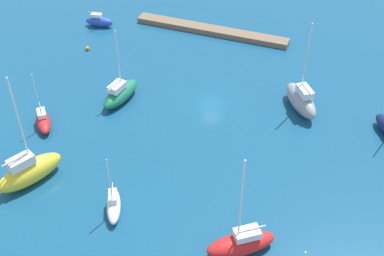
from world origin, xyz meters
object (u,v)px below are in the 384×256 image
(sailboat_blue_center_basin, at_px, (99,21))
(sailboat_gray_near_pier, at_px, (301,100))
(pier_dock, at_px, (211,30))
(sailboat_red_east_end, at_px, (241,243))
(sailboat_white_along_channel, at_px, (114,205))
(sailboat_red_inner_mooring, at_px, (43,121))
(mooring_buoy_orange, at_px, (87,48))
(sailboat_green_far_north, at_px, (120,93))
(sailboat_yellow_off_beacon, at_px, (29,171))

(sailboat_blue_center_basin, xyz_separation_m, sailboat_gray_near_pier, (-36.09, 11.07, 0.64))
(pier_dock, distance_m, sailboat_red_east_end, 43.65)
(sailboat_white_along_channel, bearing_deg, sailboat_blue_center_basin, -175.50)
(pier_dock, xyz_separation_m, sailboat_red_inner_mooring, (12.30, 30.46, 0.42))
(sailboat_gray_near_pier, distance_m, mooring_buoy_orange, 34.36)
(mooring_buoy_orange, bearing_deg, sailboat_gray_near_pier, 174.12)
(sailboat_green_far_north, xyz_separation_m, sailboat_blue_center_basin, (12.83, -17.64, -0.28))
(sailboat_green_far_north, bearing_deg, sailboat_gray_near_pier, -65.85)
(sailboat_red_inner_mooring, distance_m, sailboat_yellow_off_beacon, 10.00)
(sailboat_green_far_north, height_order, sailboat_gray_near_pier, sailboat_gray_near_pier)
(sailboat_green_far_north, distance_m, mooring_buoy_orange, 14.89)
(sailboat_white_along_channel, height_order, mooring_buoy_orange, sailboat_white_along_channel)
(sailboat_yellow_off_beacon, bearing_deg, sailboat_red_east_end, -66.20)
(sailboat_white_along_channel, relative_size, sailboat_red_east_end, 0.63)
(sailboat_green_far_north, relative_size, sailboat_blue_center_basin, 1.47)
(sailboat_gray_near_pier, relative_size, sailboat_red_east_end, 1.01)
(sailboat_red_inner_mooring, height_order, sailboat_white_along_channel, sailboat_red_inner_mooring)
(sailboat_blue_center_basin, bearing_deg, pier_dock, 5.32)
(pier_dock, distance_m, sailboat_white_along_channel, 40.16)
(sailboat_white_along_channel, height_order, sailboat_red_east_end, sailboat_red_east_end)
(sailboat_white_along_channel, relative_size, mooring_buoy_orange, 12.20)
(sailboat_white_along_channel, xyz_separation_m, sailboat_yellow_off_beacon, (10.72, -0.60, 0.76))
(sailboat_white_along_channel, bearing_deg, sailboat_yellow_off_beacon, -119.31)
(sailboat_yellow_off_beacon, height_order, sailboat_red_east_end, sailboat_yellow_off_beacon)
(sailboat_gray_near_pier, bearing_deg, sailboat_red_east_end, 141.05)
(mooring_buoy_orange, bearing_deg, sailboat_red_inner_mooring, 102.63)
(sailboat_red_inner_mooring, bearing_deg, sailboat_red_east_end, 31.57)
(pier_dock, relative_size, mooring_buoy_orange, 40.42)
(sailboat_gray_near_pier, xyz_separation_m, sailboat_yellow_off_beacon, (25.77, 23.89, 0.05))
(pier_dock, bearing_deg, sailboat_yellow_off_beacon, 78.50)
(sailboat_white_along_channel, height_order, sailboat_blue_center_basin, sailboat_white_along_channel)
(sailboat_yellow_off_beacon, bearing_deg, sailboat_white_along_channel, -67.46)
(sailboat_red_inner_mooring, height_order, mooring_buoy_orange, sailboat_red_inner_mooring)
(pier_dock, relative_size, sailboat_red_east_end, 2.08)
(sailboat_white_along_channel, bearing_deg, sailboat_red_inner_mooring, -148.76)
(sailboat_blue_center_basin, distance_m, sailboat_yellow_off_beacon, 36.46)
(sailboat_green_far_north, distance_m, sailboat_red_east_end, 28.72)
(sailboat_white_along_channel, height_order, sailboat_gray_near_pier, sailboat_gray_near_pier)
(pier_dock, relative_size, sailboat_white_along_channel, 3.31)
(sailboat_red_inner_mooring, relative_size, sailboat_yellow_off_beacon, 0.58)
(sailboat_green_far_north, bearing_deg, sailboat_yellow_off_beacon, -179.89)
(sailboat_yellow_off_beacon, height_order, mooring_buoy_orange, sailboat_yellow_off_beacon)
(sailboat_white_along_channel, distance_m, mooring_buoy_orange, 33.91)
(sailboat_gray_near_pier, relative_size, mooring_buoy_orange, 19.71)
(pier_dock, height_order, sailboat_green_far_north, sailboat_green_far_north)
(sailboat_green_far_north, relative_size, mooring_buoy_orange, 16.56)
(sailboat_green_far_north, xyz_separation_m, sailboat_gray_near_pier, (-23.25, -6.57, 0.36))
(sailboat_blue_center_basin, distance_m, mooring_buoy_orange, 7.82)
(sailboat_white_along_channel, bearing_deg, mooring_buoy_orange, -171.80)
(sailboat_blue_center_basin, bearing_deg, sailboat_white_along_channel, -67.86)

